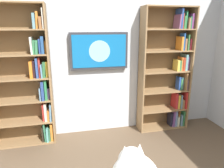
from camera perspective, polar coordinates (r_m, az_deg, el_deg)
The scene contains 4 objects.
wall_back at distance 3.34m, azimuth -4.60°, elevation 8.63°, with size 4.52×0.06×2.70m, color silver.
bookshelf_left at distance 3.64m, azimuth 15.82°, elevation 3.16°, with size 0.87×0.28×2.06m.
bookshelf_right at distance 3.25m, azimuth -22.52°, elevation 1.18°, with size 0.89×0.28×2.07m.
wall_mounted_tv at distance 3.26m, azimuth -3.57°, elevation 9.15°, with size 0.91×0.07×0.57m.
Camera 1 is at (0.48, 1.05, 1.75)m, focal length 32.87 mm.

